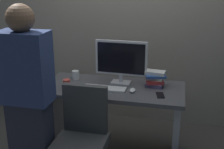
{
  "coord_description": "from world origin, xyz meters",
  "views": [
    {
      "loc": [
        0.63,
        -2.77,
        1.84
      ],
      "look_at": [
        0.0,
        -0.05,
        0.9
      ],
      "focal_mm": 47.77,
      "sensor_mm": 36.0,
      "label": 1
    }
  ],
  "objects_px": {
    "desk": "(113,108)",
    "mouse": "(132,90)",
    "cell_phone": "(160,95)",
    "keyboard": "(104,88)",
    "monitor": "(121,60)",
    "office_chair": "(82,146)",
    "book_stack": "(155,79)",
    "cup_near_keyboard": "(67,84)",
    "person_at_desk": "(28,102)",
    "cup_by_monitor": "(76,75)"
  },
  "relations": [
    {
      "from": "monitor",
      "to": "desk",
      "type": "bearing_deg",
      "value": -114.43
    },
    {
      "from": "office_chair",
      "to": "book_stack",
      "type": "bearing_deg",
      "value": 53.69
    },
    {
      "from": "desk",
      "to": "person_at_desk",
      "type": "distance_m",
      "value": 0.97
    },
    {
      "from": "person_at_desk",
      "to": "keyboard",
      "type": "height_order",
      "value": "person_at_desk"
    },
    {
      "from": "cell_phone",
      "to": "mouse",
      "type": "bearing_deg",
      "value": 161.22
    },
    {
      "from": "desk",
      "to": "person_at_desk",
      "type": "height_order",
      "value": "person_at_desk"
    },
    {
      "from": "office_chair",
      "to": "cup_near_keyboard",
      "type": "xyz_separation_m",
      "value": [
        -0.3,
        0.47,
        0.37
      ]
    },
    {
      "from": "office_chair",
      "to": "monitor",
      "type": "height_order",
      "value": "monitor"
    },
    {
      "from": "desk",
      "to": "keyboard",
      "type": "bearing_deg",
      "value": -128.77
    },
    {
      "from": "desk",
      "to": "mouse",
      "type": "relative_size",
      "value": 14.35
    },
    {
      "from": "person_at_desk",
      "to": "cup_by_monitor",
      "type": "bearing_deg",
      "value": 83.54
    },
    {
      "from": "cup_near_keyboard",
      "to": "cup_by_monitor",
      "type": "distance_m",
      "value": 0.31
    },
    {
      "from": "keyboard",
      "to": "mouse",
      "type": "distance_m",
      "value": 0.28
    },
    {
      "from": "office_chair",
      "to": "keyboard",
      "type": "height_order",
      "value": "office_chair"
    },
    {
      "from": "monitor",
      "to": "keyboard",
      "type": "relative_size",
      "value": 1.26
    },
    {
      "from": "monitor",
      "to": "book_stack",
      "type": "relative_size",
      "value": 2.4
    },
    {
      "from": "cup_near_keyboard",
      "to": "cup_by_monitor",
      "type": "relative_size",
      "value": 1.08
    },
    {
      "from": "office_chair",
      "to": "mouse",
      "type": "distance_m",
      "value": 0.73
    },
    {
      "from": "office_chair",
      "to": "cup_near_keyboard",
      "type": "distance_m",
      "value": 0.67
    },
    {
      "from": "person_at_desk",
      "to": "cup_near_keyboard",
      "type": "height_order",
      "value": "person_at_desk"
    },
    {
      "from": "desk",
      "to": "keyboard",
      "type": "xyz_separation_m",
      "value": [
        -0.07,
        -0.09,
        0.24
      ]
    },
    {
      "from": "mouse",
      "to": "cell_phone",
      "type": "xyz_separation_m",
      "value": [
        0.27,
        -0.03,
        -0.01
      ]
    },
    {
      "from": "desk",
      "to": "mouse",
      "type": "xyz_separation_m",
      "value": [
        0.21,
        -0.09,
        0.25
      ]
    },
    {
      "from": "office_chair",
      "to": "monitor",
      "type": "distance_m",
      "value": 0.97
    },
    {
      "from": "person_at_desk",
      "to": "mouse",
      "type": "bearing_deg",
      "value": 39.88
    },
    {
      "from": "cup_near_keyboard",
      "to": "office_chair",
      "type": "bearing_deg",
      "value": -57.31
    },
    {
      "from": "office_chair",
      "to": "cup_by_monitor",
      "type": "distance_m",
      "value": 0.91
    },
    {
      "from": "cup_by_monitor",
      "to": "person_at_desk",
      "type": "bearing_deg",
      "value": -96.46
    },
    {
      "from": "book_stack",
      "to": "cell_phone",
      "type": "xyz_separation_m",
      "value": [
        0.07,
        -0.24,
        -0.08
      ]
    },
    {
      "from": "office_chair",
      "to": "person_at_desk",
      "type": "relative_size",
      "value": 0.57
    },
    {
      "from": "desk",
      "to": "mouse",
      "type": "distance_m",
      "value": 0.34
    },
    {
      "from": "keyboard",
      "to": "cup_by_monitor",
      "type": "bearing_deg",
      "value": 149.67
    },
    {
      "from": "mouse",
      "to": "monitor",
      "type": "bearing_deg",
      "value": 126.57
    },
    {
      "from": "office_chair",
      "to": "desk",
      "type": "bearing_deg",
      "value": 77.69
    },
    {
      "from": "desk",
      "to": "keyboard",
      "type": "height_order",
      "value": "keyboard"
    },
    {
      "from": "office_chair",
      "to": "person_at_desk",
      "type": "distance_m",
      "value": 0.59
    },
    {
      "from": "desk",
      "to": "office_chair",
      "type": "xyz_separation_m",
      "value": [
        -0.14,
        -0.63,
        -0.09
      ]
    },
    {
      "from": "keyboard",
      "to": "monitor",
      "type": "bearing_deg",
      "value": 59.41
    },
    {
      "from": "keyboard",
      "to": "cup_near_keyboard",
      "type": "relative_size",
      "value": 4.19
    },
    {
      "from": "keyboard",
      "to": "book_stack",
      "type": "relative_size",
      "value": 1.91
    },
    {
      "from": "office_chair",
      "to": "person_at_desk",
      "type": "height_order",
      "value": "person_at_desk"
    },
    {
      "from": "cup_by_monitor",
      "to": "monitor",
      "type": "bearing_deg",
      "value": -1.96
    },
    {
      "from": "person_at_desk",
      "to": "cup_near_keyboard",
      "type": "distance_m",
      "value": 0.58
    },
    {
      "from": "monitor",
      "to": "mouse",
      "type": "relative_size",
      "value": 5.41
    },
    {
      "from": "cell_phone",
      "to": "book_stack",
      "type": "bearing_deg",
      "value": 95.22
    },
    {
      "from": "desk",
      "to": "cup_near_keyboard",
      "type": "bearing_deg",
      "value": -159.25
    },
    {
      "from": "person_at_desk",
      "to": "cup_near_keyboard",
      "type": "xyz_separation_m",
      "value": [
        0.12,
        0.57,
        -0.04
      ]
    },
    {
      "from": "monitor",
      "to": "cup_by_monitor",
      "type": "distance_m",
      "value": 0.55
    },
    {
      "from": "office_chair",
      "to": "cup_near_keyboard",
      "type": "bearing_deg",
      "value": 122.69
    },
    {
      "from": "keyboard",
      "to": "desk",
      "type": "bearing_deg",
      "value": 51.51
    }
  ]
}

